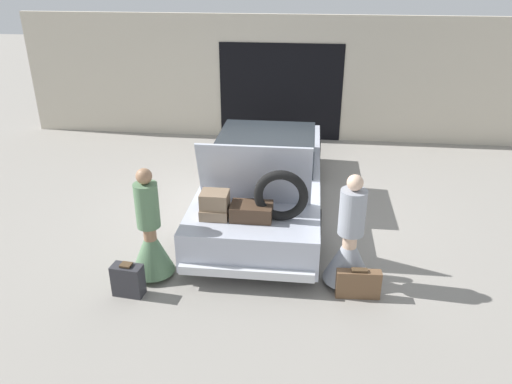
{
  "coord_description": "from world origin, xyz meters",
  "views": [
    {
      "loc": [
        0.72,
        -7.66,
        3.88
      ],
      "look_at": [
        0.0,
        -1.32,
        0.89
      ],
      "focal_mm": 35.0,
      "sensor_mm": 36.0,
      "label": 1
    }
  ],
  "objects_px": {
    "car": "(265,177)",
    "person_left": "(151,239)",
    "person_right": "(349,247)",
    "suitcase_beside_right_person": "(358,284)",
    "suitcase_beside_left_person": "(128,280)"
  },
  "relations": [
    {
      "from": "car",
      "to": "person_left",
      "type": "relative_size",
      "value": 3.14
    },
    {
      "from": "person_left",
      "to": "person_right",
      "type": "relative_size",
      "value": 1.01
    },
    {
      "from": "car",
      "to": "suitcase_beside_left_person",
      "type": "height_order",
      "value": "car"
    },
    {
      "from": "person_left",
      "to": "suitcase_beside_right_person",
      "type": "bearing_deg",
      "value": 93.2
    },
    {
      "from": "person_right",
      "to": "suitcase_beside_right_person",
      "type": "distance_m",
      "value": 0.47
    },
    {
      "from": "suitcase_beside_right_person",
      "to": "person_left",
      "type": "bearing_deg",
      "value": 176.41
    },
    {
      "from": "car",
      "to": "suitcase_beside_right_person",
      "type": "xyz_separation_m",
      "value": [
        1.41,
        -2.37,
        -0.37
      ]
    },
    {
      "from": "person_right",
      "to": "person_left",
      "type": "bearing_deg",
      "value": 84.38
    },
    {
      "from": "car",
      "to": "suitcase_beside_left_person",
      "type": "relative_size",
      "value": 10.81
    },
    {
      "from": "car",
      "to": "suitcase_beside_right_person",
      "type": "bearing_deg",
      "value": -59.29
    },
    {
      "from": "car",
      "to": "suitcase_beside_left_person",
      "type": "distance_m",
      "value": 3.05
    },
    {
      "from": "car",
      "to": "person_right",
      "type": "height_order",
      "value": "car"
    },
    {
      "from": "suitcase_beside_left_person",
      "to": "suitcase_beside_right_person",
      "type": "xyz_separation_m",
      "value": [
        2.88,
        0.28,
        -0.02
      ]
    },
    {
      "from": "car",
      "to": "person_left",
      "type": "distance_m",
      "value": 2.55
    },
    {
      "from": "suitcase_beside_left_person",
      "to": "suitcase_beside_right_person",
      "type": "height_order",
      "value": "suitcase_beside_left_person"
    }
  ]
}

